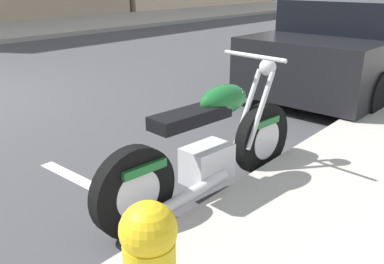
% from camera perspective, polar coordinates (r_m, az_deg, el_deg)
% --- Properties ---
extents(sidewalk_far_curb, '(120.00, 5.00, 0.14)m').
position_cam_1_polar(sidewalk_far_curb, '(19.89, -5.05, 15.38)').
color(sidewalk_far_curb, gray).
rests_on(sidewalk_far_curb, ground).
extents(parking_stall_stripe, '(0.12, 2.20, 0.01)m').
position_cam_1_polar(parking_stall_stripe, '(3.53, -9.91, -9.05)').
color(parking_stall_stripe, silver).
rests_on(parking_stall_stripe, ground).
extents(parked_motorcycle, '(2.12, 0.62, 1.13)m').
position_cam_1_polar(parked_motorcycle, '(3.34, 2.38, -2.31)').
color(parked_motorcycle, black).
rests_on(parked_motorcycle, ground).
extents(parked_car_mid_block, '(4.45, 1.96, 1.42)m').
position_cam_1_polar(parked_car_mid_block, '(7.39, 21.55, 10.73)').
color(parked_car_mid_block, black).
rests_on(parked_car_mid_block, ground).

